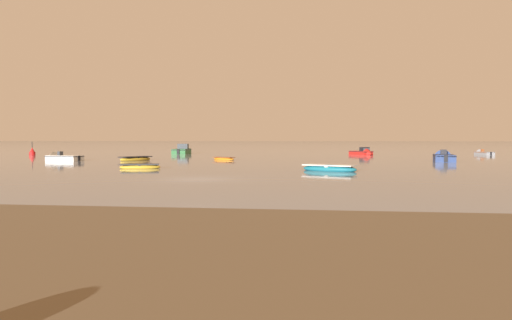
{
  "coord_description": "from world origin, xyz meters",
  "views": [
    {
      "loc": [
        7.66,
        -30.89,
        2.68
      ],
      "look_at": [
        1.05,
        22.44,
        0.26
      ],
      "focal_mm": 34.07,
      "sensor_mm": 36.0,
      "label": 1
    }
  ],
  "objects": [
    {
      "name": "rowboat_moored_4",
      "position": [
        8.75,
        9.13,
        0.2
      ],
      "size": [
        4.88,
        3.4,
        0.73
      ],
      "rotation": [
        0.0,
        0.0,
        5.85
      ],
      "color": "#197084",
      "rests_on": "ground"
    },
    {
      "name": "motorboat_moored_2",
      "position": [
        -15.41,
        51.37,
        0.38
      ],
      "size": [
        2.84,
        6.86,
        2.54
      ],
      "rotation": [
        0.0,
        0.0,
        1.65
      ],
      "color": "#23602D",
      "rests_on": "ground"
    },
    {
      "name": "ground_plane",
      "position": [
        0.0,
        0.0,
        0.0
      ],
      "size": [
        800.0,
        800.0,
        0.0
      ],
      "primitive_type": "plane",
      "color": "gray"
    },
    {
      "name": "rowboat_moored_5",
      "position": [
        -7.78,
        10.33,
        0.15
      ],
      "size": [
        3.74,
        2.16,
        0.56
      ],
      "rotation": [
        0.0,
        0.0,
        0.29
      ],
      "color": "gold",
      "rests_on": "ground"
    },
    {
      "name": "motorboat_moored_1",
      "position": [
        34.24,
        51.17,
        0.19
      ],
      "size": [
        2.4,
        4.32,
        1.4
      ],
      "rotation": [
        0.0,
        0.0,
        1.82
      ],
      "color": "gray",
      "rests_on": "ground"
    },
    {
      "name": "channel_buoy",
      "position": [
        -36.47,
        40.12,
        0.46
      ],
      "size": [
        0.9,
        0.9,
        2.3
      ],
      "color": "red",
      "rests_on": "ground"
    },
    {
      "name": "rowboat_moored_1",
      "position": [
        -3.63,
        27.84,
        0.14
      ],
      "size": [
        3.26,
        2.57,
        0.5
      ],
      "rotation": [
        0.0,
        0.0,
        2.6
      ],
      "color": "orange",
      "rests_on": "ground"
    },
    {
      "name": "motorboat_moored_4",
      "position": [
        -22.75,
        23.64,
        0.24
      ],
      "size": [
        5.34,
        2.97,
        1.74
      ],
      "rotation": [
        0.0,
        0.0,
        2.89
      ],
      "color": "white",
      "rests_on": "ground"
    },
    {
      "name": "rowboat_moored_2",
      "position": [
        -13.86,
        25.04,
        0.19
      ],
      "size": [
        3.51,
        4.53,
        0.69
      ],
      "rotation": [
        0.0,
        0.0,
        4.18
      ],
      "color": "gold",
      "rests_on": "ground"
    },
    {
      "name": "motorboat_moored_5",
      "position": [
        22.56,
        28.44,
        0.29
      ],
      "size": [
        3.18,
        6.45,
        2.12
      ],
      "rotation": [
        0.0,
        0.0,
        1.4
      ],
      "color": "navy",
      "rests_on": "ground"
    },
    {
      "name": "motorboat_moored_3",
      "position": [
        15.24,
        48.48,
        0.28
      ],
      "size": [
        4.02,
        5.03,
        1.86
      ],
      "rotation": [
        0.0,
        0.0,
        5.27
      ],
      "color": "red",
      "rests_on": "ground"
    }
  ]
}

